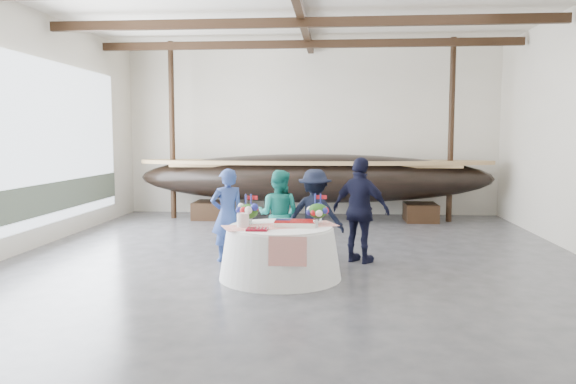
{
  "coord_description": "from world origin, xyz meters",
  "views": [
    {
      "loc": [
        0.66,
        -9.31,
        2.12
      ],
      "look_at": [
        -0.15,
        0.31,
        1.15
      ],
      "focal_mm": 35.0,
      "sensor_mm": 36.0,
      "label": 1
    }
  ],
  "objects": [
    {
      "name": "wall_front",
      "position": [
        0.0,
        -6.0,
        2.25
      ],
      "size": [
        10.0,
        0.02,
        4.5
      ],
      "primitive_type": "cube",
      "color": "silver",
      "rests_on": "ground"
    },
    {
      "name": "floor",
      "position": [
        0.0,
        0.0,
        0.0
      ],
      "size": [
        10.0,
        12.0,
        0.01
      ],
      "primitive_type": "cube",
      "color": "#3D3D42",
      "rests_on": "ground"
    },
    {
      "name": "guest_woman_teal",
      "position": [
        -0.29,
        0.15,
        0.77
      ],
      "size": [
        0.87,
        0.74,
        1.55
      ],
      "primitive_type": "imported",
      "rotation": [
        0.0,
        0.0,
        2.91
      ],
      "color": "#1A877A",
      "rests_on": "ground"
    },
    {
      "name": "wall_left",
      "position": [
        -5.0,
        0.0,
        2.25
      ],
      "size": [
        0.02,
        12.0,
        4.5
      ],
      "primitive_type": "cube",
      "color": "silver",
      "rests_on": "ground"
    },
    {
      "name": "longboat_display",
      "position": [
        0.13,
        4.82,
        1.07
      ],
      "size": [
        8.91,
        1.78,
        1.67
      ],
      "color": "black",
      "rests_on": "ground"
    },
    {
      "name": "pavilion_structure",
      "position": [
        0.0,
        0.82,
        4.0
      ],
      "size": [
        9.8,
        11.76,
        4.5
      ],
      "color": "black",
      "rests_on": "ground"
    },
    {
      "name": "guest_man_right",
      "position": [
        1.1,
        0.04,
        0.89
      ],
      "size": [
        1.11,
        0.91,
        1.77
      ],
      "primitive_type": "imported",
      "rotation": [
        0.0,
        0.0,
        2.6
      ],
      "color": "black",
      "rests_on": "ground"
    },
    {
      "name": "open_bay",
      "position": [
        -4.95,
        1.0,
        1.83
      ],
      "size": [
        0.03,
        7.0,
        3.2
      ],
      "color": "silver",
      "rests_on": "ground"
    },
    {
      "name": "tabletop_items",
      "position": [
        -0.16,
        -0.97,
        0.93
      ],
      "size": [
        1.77,
        1.14,
        0.4
      ],
      "color": "red",
      "rests_on": "banquet_table"
    },
    {
      "name": "wall_back",
      "position": [
        0.0,
        6.0,
        2.25
      ],
      "size": [
        10.0,
        0.02,
        4.5
      ],
      "primitive_type": "cube",
      "color": "silver",
      "rests_on": "ground"
    },
    {
      "name": "banquet_table",
      "position": [
        -0.15,
        -1.09,
        0.39
      ],
      "size": [
        1.83,
        1.83,
        0.78
      ],
      "color": "white",
      "rests_on": "ground"
    },
    {
      "name": "guest_man_left",
      "position": [
        0.32,
        0.18,
        0.78
      ],
      "size": [
        1.12,
        0.81,
        1.56
      ],
      "primitive_type": "imported",
      "rotation": [
        0.0,
        0.0,
        2.9
      ],
      "color": "black",
      "rests_on": "ground"
    },
    {
      "name": "guest_woman_blue",
      "position": [
        -1.15,
        -0.02,
        0.79
      ],
      "size": [
        0.68,
        0.59,
        1.58
      ],
      "primitive_type": "imported",
      "rotation": [
        0.0,
        0.0,
        3.59
      ],
      "color": "navy",
      "rests_on": "ground"
    }
  ]
}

